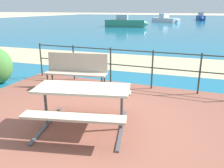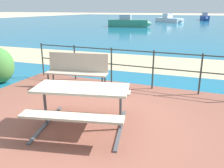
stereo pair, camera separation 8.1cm
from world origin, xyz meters
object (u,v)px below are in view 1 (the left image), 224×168
(park_bench, at_px, (77,68))
(boat_mid, at_px, (126,23))
(boat_near, at_px, (166,19))
(picnic_table, at_px, (83,97))
(boat_far, at_px, (201,17))

(park_bench, relative_size, boat_mid, 0.32)
(boat_near, height_order, boat_mid, boat_mid)
(picnic_table, relative_size, boat_near, 0.38)
(boat_near, relative_size, boat_mid, 0.95)
(picnic_table, relative_size, boat_far, 0.34)
(park_bench, xyz_separation_m, boat_mid, (-5.99, 22.61, -0.10))
(picnic_table, height_order, boat_mid, boat_mid)
(boat_near, xyz_separation_m, boat_far, (5.13, 9.78, 0.06))
(boat_near, bearing_deg, picnic_table, -44.32)
(picnic_table, distance_m, boat_near, 36.93)
(boat_mid, bearing_deg, boat_near, 66.83)
(boat_mid, relative_size, boat_far, 0.94)
(park_bench, relative_size, boat_near, 0.33)
(picnic_table, relative_size, park_bench, 1.14)
(boat_mid, bearing_deg, park_bench, -85.18)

